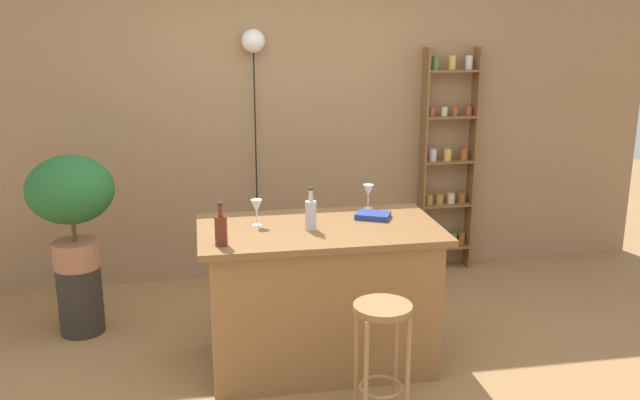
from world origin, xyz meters
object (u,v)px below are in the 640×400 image
bar_stool (382,338)px  plant_stool (81,300)px  spice_shelf (447,165)px  potted_plant (71,197)px  bottle_wine_red (311,214)px  wine_glass_left (257,207)px  cookbook (373,216)px  pendant_globe_light (253,46)px  wine_glass_center (368,191)px  bottle_spirits_clear (221,230)px

bar_stool → plant_stool: (-1.76, 1.48, -0.27)m
bar_stool → spice_shelf: (1.18, 2.27, 0.42)m
potted_plant → bar_stool: bearing=-40.1°
bar_stool → bottle_wine_red: size_ratio=2.69×
wine_glass_left → cookbook: bearing=2.0°
spice_shelf → plant_stool: spice_shelf is taller
wine_glass_left → spice_shelf: bearing=38.9°
bar_stool → pendant_globe_light: 2.74m
plant_stool → wine_glass_left: 1.55m
wine_glass_left → pendant_globe_light: size_ratio=0.08×
bottle_wine_red → cookbook: bottle_wine_red is taller
potted_plant → wine_glass_center: size_ratio=4.75×
bottle_spirits_clear → pendant_globe_light: 2.05m
bottle_wine_red → bar_stool: bearing=-69.7°
bottle_wine_red → pendant_globe_light: size_ratio=0.13×
bottle_spirits_clear → wine_glass_left: 0.42m
wine_glass_center → cookbook: (-0.03, -0.23, -0.10)m
bottle_wine_red → cookbook: 0.47m
bar_stool → wine_glass_center: 1.24m
spice_shelf → bottle_wine_red: size_ratio=7.35×
plant_stool → bottle_wine_red: (1.50, -0.77, 0.76)m
bottle_wine_red → bottle_spirits_clear: bearing=-159.8°
plant_stool → wine_glass_center: bearing=-10.7°
spice_shelf → pendant_globe_light: size_ratio=0.93×
potted_plant → pendant_globe_light: bearing=32.1°
potted_plant → bottle_spirits_clear: bearing=-45.5°
wine_glass_center → cookbook: bearing=-96.4°
spice_shelf → potted_plant: spice_shelf is taller
bottle_wine_red → spice_shelf: bearing=47.2°
plant_stool → potted_plant: 0.74m
bottle_wine_red → pendant_globe_light: (-0.18, 1.60, 0.92)m
bottle_spirits_clear → cookbook: bearing=21.0°
potted_plant → pendant_globe_light: (1.31, 0.82, 0.94)m
spice_shelf → pendant_globe_light: pendant_globe_light is taller
plant_stool → wine_glass_left: wine_glass_left is taller
bar_stool → cookbook: 0.98m
bar_stool → bottle_spirits_clear: bearing=147.8°
cookbook → potted_plant: bearing=-171.5°
bar_stool → cookbook: cookbook is taller
pendant_globe_light → plant_stool: bearing=-147.9°
cookbook → pendant_globe_light: 1.84m
bar_stool → bottle_spirits_clear: (-0.80, 0.51, 0.49)m
spice_shelf → pendant_globe_light: (-1.63, 0.04, 0.99)m
bottle_wine_red → bottle_spirits_clear: bottle_wine_red is taller
wine_glass_center → plant_stool: bearing=169.3°
bottle_spirits_clear → cookbook: bottle_spirits_clear is taller
pendant_globe_light → bottle_wine_red: bearing=-83.5°
bottle_wine_red → pendant_globe_light: pendant_globe_light is taller
bottle_spirits_clear → potted_plant: bearing=134.5°
potted_plant → cookbook: potted_plant is taller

